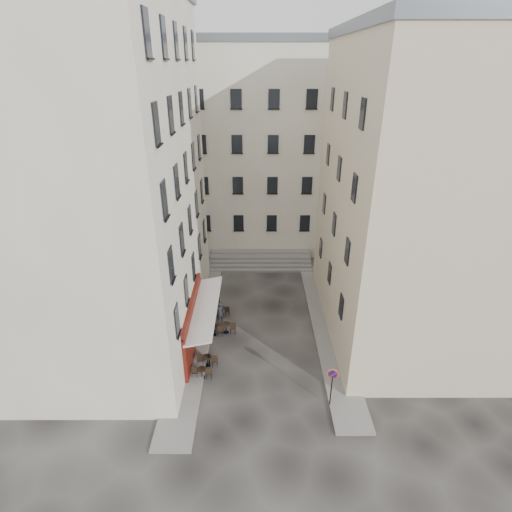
{
  "coord_description": "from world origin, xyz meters",
  "views": [
    {
      "loc": [
        -0.46,
        -19.8,
        16.65
      ],
      "look_at": [
        -0.43,
        4.0,
        5.04
      ],
      "focal_mm": 28.0,
      "sensor_mm": 36.0,
      "label": 1
    }
  ],
  "objects_px": {
    "bistro_table_a": "(202,372)",
    "pedestrian": "(220,312)",
    "bistro_table_b": "(208,360)",
    "no_parking_sign": "(332,381)"
  },
  "relations": [
    {
      "from": "bistro_table_a",
      "to": "pedestrian",
      "type": "height_order",
      "value": "pedestrian"
    },
    {
      "from": "bistro_table_a",
      "to": "pedestrian",
      "type": "relative_size",
      "value": 0.74
    },
    {
      "from": "bistro_table_b",
      "to": "pedestrian",
      "type": "bearing_deg",
      "value": 85.12
    },
    {
      "from": "bistro_table_a",
      "to": "bistro_table_b",
      "type": "height_order",
      "value": "bistro_table_b"
    },
    {
      "from": "pedestrian",
      "to": "bistro_table_a",
      "type": "bearing_deg",
      "value": 62.69
    },
    {
      "from": "pedestrian",
      "to": "bistro_table_b",
      "type": "bearing_deg",
      "value": 64.07
    },
    {
      "from": "bistro_table_a",
      "to": "pedestrian",
      "type": "xyz_separation_m",
      "value": [
        0.61,
        5.58,
        0.38
      ]
    },
    {
      "from": "no_parking_sign",
      "to": "bistro_table_b",
      "type": "height_order",
      "value": "no_parking_sign"
    },
    {
      "from": "no_parking_sign",
      "to": "pedestrian",
      "type": "height_order",
      "value": "no_parking_sign"
    },
    {
      "from": "pedestrian",
      "to": "no_parking_sign",
      "type": "bearing_deg",
      "value": 109.12
    }
  ]
}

